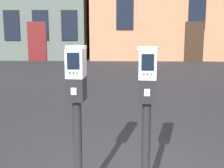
% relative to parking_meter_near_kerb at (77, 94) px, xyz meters
% --- Properties ---
extents(parking_meter_near_kerb, '(0.23, 0.26, 1.55)m').
position_rel_parking_meter_near_kerb_xyz_m(parking_meter_near_kerb, '(0.00, 0.00, 0.00)').
color(parking_meter_near_kerb, black).
rests_on(parking_meter_near_kerb, sidewalk_slab).
extents(parking_meter_twin_adjacent, '(0.23, 0.26, 1.54)m').
position_rel_parking_meter_near_kerb_xyz_m(parking_meter_twin_adjacent, '(0.70, -0.00, -0.01)').
color(parking_meter_twin_adjacent, black).
rests_on(parking_meter_twin_adjacent, sidewalk_slab).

